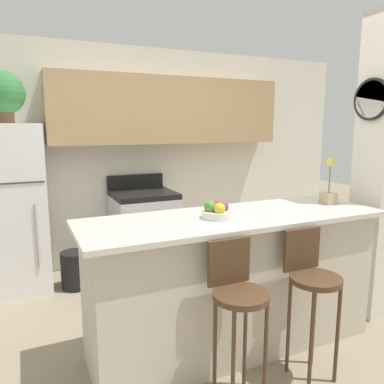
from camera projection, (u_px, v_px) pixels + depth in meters
ground_plane at (232, 344)px, 2.85m from camera, size 14.00×14.00×0.00m
wall_back at (155, 137)px, 4.48m from camera, size 5.60×0.38×2.55m
pillar_right at (382, 169)px, 3.17m from camera, size 0.38×0.33×2.55m
counter_bar at (234, 281)px, 2.77m from camera, size 2.23×0.73×1.01m
refrigerator at (12, 209)px, 3.69m from camera, size 0.64×0.65×1.67m
stove_range at (144, 230)px, 4.30m from camera, size 0.68×0.66×1.07m
bar_stool_left at (237, 298)px, 2.18m from camera, size 0.33×0.33×0.98m
bar_stool_right at (311, 282)px, 2.41m from camera, size 0.33×0.33×0.98m
potted_plant_on_fridge at (2, 94)px, 3.50m from camera, size 0.41×0.41×0.49m
orchid_vase at (329, 189)px, 3.05m from camera, size 0.11×0.11×0.38m
fruit_bowl at (217, 211)px, 2.59m from camera, size 0.22×0.22×0.12m
trash_bin at (75, 270)px, 3.83m from camera, size 0.28×0.28×0.38m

